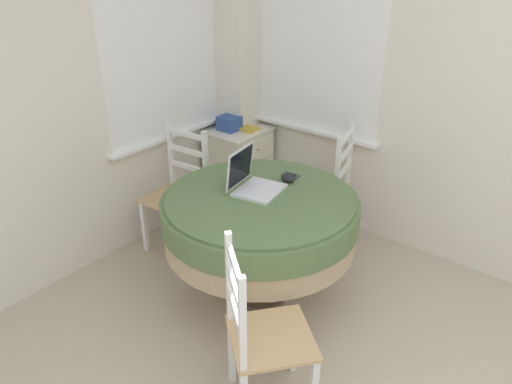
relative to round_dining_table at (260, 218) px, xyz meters
The scene contains 11 objects.
corner_room_shell 0.77m from the round_dining_table, 35.84° to the left, with size 4.37×4.59×2.55m.
round_dining_table is the anchor object (origin of this frame).
laptop 0.23m from the round_dining_table, 64.54° to the left, with size 0.34×0.33×0.27m.
computer_mouse 0.33m from the round_dining_table, ahead, with size 0.07×0.10×0.05m.
cell_phone 0.39m from the round_dining_table, ahead, with size 0.07×0.12×0.01m.
dining_chair_near_back_window 0.89m from the round_dining_table, 82.06° to the left, with size 0.42×0.43×0.94m.
dining_chair_near_right_window 0.89m from the round_dining_table, ahead, with size 0.48×0.48×0.94m.
dining_chair_camera_near 0.89m from the round_dining_table, 141.17° to the right, with size 0.56×0.56×0.94m.
corner_cabinet 1.35m from the round_dining_table, 46.15° to the left, with size 0.50×0.45×0.71m.
storage_box 1.34m from the round_dining_table, 49.30° to the left, with size 0.16×0.17×0.12m.
book_on_cabinet 1.34m from the round_dining_table, 43.98° to the left, with size 0.13×0.24×0.02m.
Camera 1 is at (-1.22, -0.15, 2.15)m, focal length 35.00 mm.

